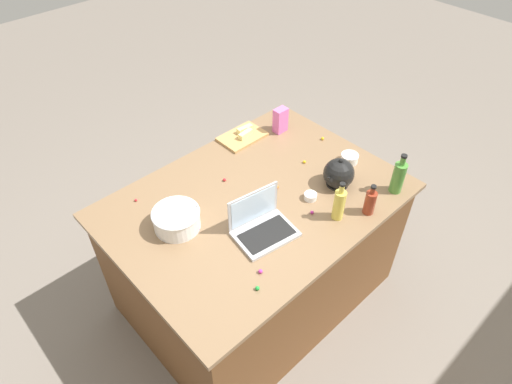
{
  "coord_description": "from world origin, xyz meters",
  "views": [
    {
      "loc": [
        1.24,
        1.33,
        2.64
      ],
      "look_at": [
        0.0,
        0.0,
        0.95
      ],
      "focal_mm": 31.2,
      "sensor_mm": 36.0,
      "label": 1
    }
  ],
  "objects_px": {
    "cutting_board": "(242,137)",
    "butter_stick_right": "(246,134)",
    "kettle": "(339,174)",
    "ramekin_medium": "(349,158)",
    "butter_stick_left": "(245,129)",
    "bottle_oil": "(339,204)",
    "bottle_olive": "(398,177)",
    "ramekin_small": "(310,196)",
    "bottle_soy": "(370,202)",
    "mixing_bowl_large": "(176,219)",
    "candy_bag": "(280,120)",
    "laptop": "(261,225)"
  },
  "relations": [
    {
      "from": "butter_stick_left",
      "to": "bottle_oil",
      "type": "bearing_deg",
      "value": 80.46
    },
    {
      "from": "ramekin_medium",
      "to": "bottle_olive",
      "type": "bearing_deg",
      "value": 86.95
    },
    {
      "from": "ramekin_small",
      "to": "butter_stick_right",
      "type": "bearing_deg",
      "value": -99.95
    },
    {
      "from": "mixing_bowl_large",
      "to": "bottle_olive",
      "type": "height_order",
      "value": "bottle_olive"
    },
    {
      "from": "bottle_soy",
      "to": "candy_bag",
      "type": "xyz_separation_m",
      "value": [
        -0.2,
        -0.87,
        0.01
      ]
    },
    {
      "from": "bottle_soy",
      "to": "ramekin_small",
      "type": "height_order",
      "value": "bottle_soy"
    },
    {
      "from": "bottle_olive",
      "to": "kettle",
      "type": "relative_size",
      "value": 1.21
    },
    {
      "from": "cutting_board",
      "to": "bottle_olive",
      "type": "bearing_deg",
      "value": 106.84
    },
    {
      "from": "kettle",
      "to": "ramekin_small",
      "type": "height_order",
      "value": "kettle"
    },
    {
      "from": "butter_stick_left",
      "to": "ramekin_medium",
      "type": "xyz_separation_m",
      "value": [
        -0.27,
        0.66,
        -0.01
      ]
    },
    {
      "from": "laptop",
      "to": "bottle_oil",
      "type": "height_order",
      "value": "bottle_oil"
    },
    {
      "from": "butter_stick_right",
      "to": "ramekin_small",
      "type": "height_order",
      "value": "butter_stick_right"
    },
    {
      "from": "cutting_board",
      "to": "candy_bag",
      "type": "relative_size",
      "value": 1.77
    },
    {
      "from": "bottle_olive",
      "to": "ramekin_small",
      "type": "relative_size",
      "value": 3.56
    },
    {
      "from": "bottle_soy",
      "to": "kettle",
      "type": "distance_m",
      "value": 0.27
    },
    {
      "from": "cutting_board",
      "to": "butter_stick_left",
      "type": "bearing_deg",
      "value": -152.83
    },
    {
      "from": "bottle_olive",
      "to": "butter_stick_left",
      "type": "height_order",
      "value": "bottle_olive"
    },
    {
      "from": "butter_stick_left",
      "to": "butter_stick_right",
      "type": "height_order",
      "value": "same"
    },
    {
      "from": "ramekin_small",
      "to": "bottle_olive",
      "type": "bearing_deg",
      "value": 144.84
    },
    {
      "from": "kettle",
      "to": "ramekin_small",
      "type": "bearing_deg",
      "value": -6.88
    },
    {
      "from": "bottle_soy",
      "to": "butter_stick_left",
      "type": "distance_m",
      "value": 1.01
    },
    {
      "from": "bottle_oil",
      "to": "ramekin_small",
      "type": "distance_m",
      "value": 0.21
    },
    {
      "from": "cutting_board",
      "to": "butter_stick_right",
      "type": "bearing_deg",
      "value": 114.22
    },
    {
      "from": "laptop",
      "to": "bottle_olive",
      "type": "height_order",
      "value": "bottle_olive"
    },
    {
      "from": "kettle",
      "to": "ramekin_small",
      "type": "relative_size",
      "value": 2.95
    },
    {
      "from": "laptop",
      "to": "mixing_bowl_large",
      "type": "relative_size",
      "value": 1.34
    },
    {
      "from": "laptop",
      "to": "candy_bag",
      "type": "height_order",
      "value": "laptop"
    },
    {
      "from": "butter_stick_left",
      "to": "candy_bag",
      "type": "height_order",
      "value": "candy_bag"
    },
    {
      "from": "laptop",
      "to": "cutting_board",
      "type": "xyz_separation_m",
      "value": [
        -0.48,
        -0.69,
        -0.04
      ]
    },
    {
      "from": "ramekin_small",
      "to": "kettle",
      "type": "bearing_deg",
      "value": 173.12
    },
    {
      "from": "kettle",
      "to": "ramekin_medium",
      "type": "height_order",
      "value": "kettle"
    },
    {
      "from": "laptop",
      "to": "candy_bag",
      "type": "xyz_separation_m",
      "value": [
        -0.72,
        -0.57,
        0.04
      ]
    },
    {
      "from": "kettle",
      "to": "bottle_olive",
      "type": "bearing_deg",
      "value": 127.46
    },
    {
      "from": "bottle_soy",
      "to": "ramekin_small",
      "type": "relative_size",
      "value": 2.66
    },
    {
      "from": "bottle_oil",
      "to": "candy_bag",
      "type": "relative_size",
      "value": 1.43
    },
    {
      "from": "cutting_board",
      "to": "ramekin_medium",
      "type": "xyz_separation_m",
      "value": [
        -0.32,
        0.64,
        0.02
      ]
    },
    {
      "from": "bottle_olive",
      "to": "kettle",
      "type": "xyz_separation_m",
      "value": [
        0.2,
        -0.26,
        -0.02
      ]
    },
    {
      "from": "cutting_board",
      "to": "butter_stick_left",
      "type": "distance_m",
      "value": 0.06
    },
    {
      "from": "cutting_board",
      "to": "butter_stick_left",
      "type": "relative_size",
      "value": 2.74
    },
    {
      "from": "mixing_bowl_large",
      "to": "ramekin_small",
      "type": "relative_size",
      "value": 3.51
    },
    {
      "from": "cutting_board",
      "to": "butter_stick_right",
      "type": "relative_size",
      "value": 2.74
    },
    {
      "from": "ramekin_medium",
      "to": "candy_bag",
      "type": "height_order",
      "value": "candy_bag"
    },
    {
      "from": "bottle_olive",
      "to": "butter_stick_right",
      "type": "bearing_deg",
      "value": -73.34
    },
    {
      "from": "bottle_oil",
      "to": "bottle_olive",
      "type": "bearing_deg",
      "value": 167.34
    },
    {
      "from": "kettle",
      "to": "ramekin_medium",
      "type": "relative_size",
      "value": 1.99
    },
    {
      "from": "ramekin_medium",
      "to": "candy_bag",
      "type": "bearing_deg",
      "value": -81.6
    },
    {
      "from": "mixing_bowl_large",
      "to": "bottle_soy",
      "type": "distance_m",
      "value": 1.03
    },
    {
      "from": "cutting_board",
      "to": "mixing_bowl_large",
      "type": "bearing_deg",
      "value": 24.88
    },
    {
      "from": "butter_stick_right",
      "to": "ramekin_medium",
      "type": "distance_m",
      "value": 0.69
    },
    {
      "from": "bottle_soy",
      "to": "ramekin_small",
      "type": "bearing_deg",
      "value": -62.18
    }
  ]
}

